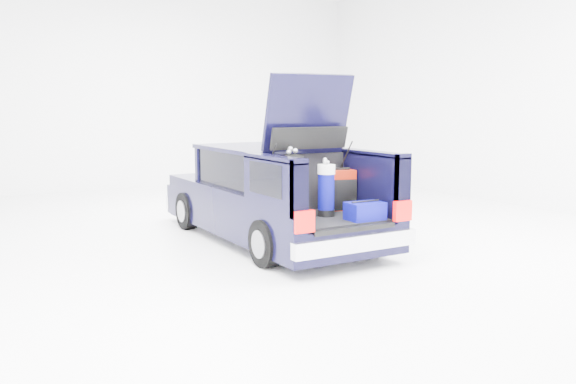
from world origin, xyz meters
TOP-DOWN VIEW (x-y plane):
  - ground at (0.00, 0.00)m, footprint 14.00×14.00m
  - car at (-0.00, 0.11)m, footprint 1.87×4.65m
  - red_suitcase at (0.50, -1.14)m, footprint 0.40×0.31m
  - black_golf_bag at (-0.35, -1.21)m, footprint 0.31×0.39m
  - blue_golf_bag at (0.05, -1.43)m, footprint 0.25×0.25m
  - blue_duffel at (0.34, -1.90)m, footprint 0.48×0.32m

SIDE VIEW (x-z plane):
  - ground at x=0.00m, z-range 0.00..0.00m
  - car at x=0.00m, z-range -0.56..1.91m
  - blue_duffel at x=0.34m, z-range 0.59..0.84m
  - red_suitcase at x=0.50m, z-range 0.58..1.18m
  - blue_golf_bag at x=0.05m, z-range 0.56..1.34m
  - black_golf_bag at x=-0.35m, z-range 0.55..1.47m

